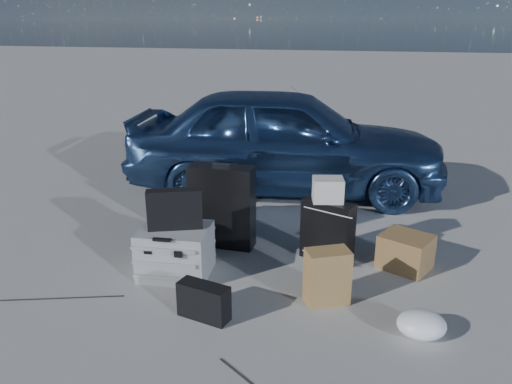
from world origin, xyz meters
TOP-DOWN VIEW (x-y plane):
  - ground at (0.00, 0.00)m, footprint 60.00×60.00m
  - car at (0.03, 2.43)m, footprint 3.73×1.86m
  - pelican_case at (-0.42, 0.19)m, footprint 0.57×0.48m
  - laptop_bag at (-0.41, 0.20)m, footprint 0.43×0.25m
  - briefcase at (-0.54, 0.54)m, footprint 0.45×0.24m
  - suitcase_left at (-0.22, 0.79)m, footprint 0.57×0.22m
  - suitcase_right at (0.71, 0.72)m, footprint 0.46×0.31m
  - white_carton at (0.70, 0.73)m, footprint 0.28×0.24m
  - duffel_bag at (-0.48, 1.12)m, footprint 0.67×0.32m
  - flat_box_white at (-0.49, 1.13)m, footprint 0.42×0.34m
  - flat_box_black at (-0.50, 1.12)m, footprint 0.36×0.31m
  - kraft_bag at (0.79, 0.06)m, footprint 0.35×0.30m
  - cardboard_box at (1.35, 0.73)m, footprint 0.48×0.46m
  - plastic_bag at (1.42, -0.22)m, footprint 0.35×0.31m
  - messenger_bag at (0.00, -0.35)m, footprint 0.38×0.21m

SIDE VIEW (x-z plane):
  - ground at x=0.00m, z-range 0.00..0.00m
  - plastic_bag at x=1.42m, z-range 0.00..0.17m
  - messenger_bag at x=0.00m, z-range 0.00..0.25m
  - cardboard_box at x=1.35m, z-range 0.00..0.28m
  - duffel_bag at x=-0.48m, z-range 0.00..0.33m
  - briefcase at x=-0.54m, z-range 0.00..0.34m
  - pelican_case at x=-0.42m, z-range 0.00..0.39m
  - kraft_bag at x=0.79m, z-range 0.00..0.40m
  - suitcase_right at x=0.71m, z-range 0.00..0.52m
  - flat_box_white at x=-0.49m, z-range 0.33..0.39m
  - suitcase_left at x=-0.22m, z-range 0.00..0.73m
  - flat_box_black at x=-0.50m, z-range 0.39..0.46m
  - laptop_bag at x=-0.41m, z-range 0.39..0.70m
  - car at x=0.03m, z-range 0.00..1.22m
  - white_carton at x=0.70m, z-range 0.52..0.71m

